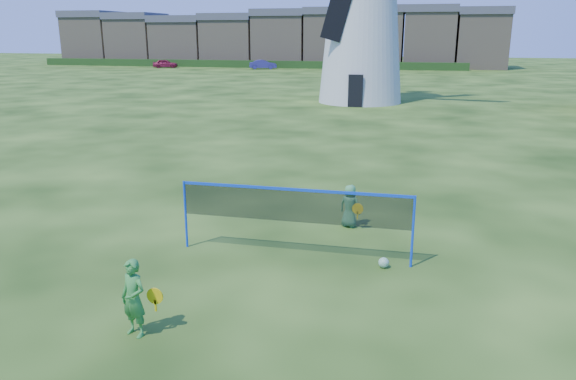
% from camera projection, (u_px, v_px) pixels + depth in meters
% --- Properties ---
extents(ground, '(220.00, 220.00, 0.00)m').
position_uv_depth(ground, '(273.00, 264.00, 11.69)').
color(ground, black).
rests_on(ground, ground).
extents(windmill, '(14.05, 5.76, 18.15)m').
position_uv_depth(windmill, '(363.00, 12.00, 37.43)').
color(windmill, silver).
rests_on(windmill, ground).
extents(badminton_net, '(5.05, 0.05, 1.55)m').
position_uv_depth(badminton_net, '(294.00, 207.00, 11.77)').
color(badminton_net, blue).
rests_on(badminton_net, ground).
extents(player_girl, '(0.69, 0.44, 1.29)m').
position_uv_depth(player_girl, '(134.00, 298.00, 8.77)').
color(player_girl, '#378B38').
rests_on(player_girl, ground).
extents(player_boy, '(0.67, 0.50, 1.08)m').
position_uv_depth(player_boy, '(350.00, 206.00, 13.80)').
color(player_boy, '#4B9D57').
rests_on(player_boy, ground).
extents(play_ball, '(0.22, 0.22, 0.22)m').
position_uv_depth(play_ball, '(384.00, 263.00, 11.47)').
color(play_ball, green).
rests_on(play_ball, ground).
extents(terraced_houses, '(66.29, 8.40, 8.40)m').
position_uv_depth(terraced_houses, '(275.00, 38.00, 82.07)').
color(terraced_houses, '#9E8769').
rests_on(terraced_houses, ground).
extents(hedge, '(62.00, 0.80, 1.00)m').
position_uv_depth(hedge, '(241.00, 64.00, 78.18)').
color(hedge, '#193814').
rests_on(hedge, ground).
extents(car_left, '(3.65, 2.25, 1.16)m').
position_uv_depth(car_left, '(165.00, 64.00, 77.46)').
color(car_left, maroon).
rests_on(car_left, ground).
extents(car_right, '(3.87, 2.06, 1.21)m').
position_uv_depth(car_right, '(263.00, 64.00, 74.89)').
color(car_right, navy).
rests_on(car_right, ground).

